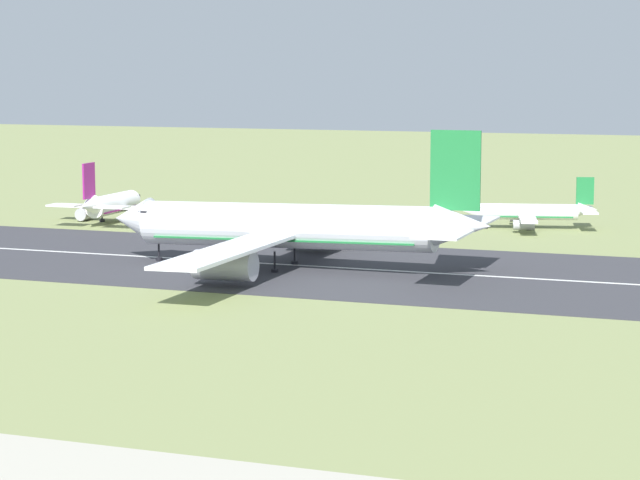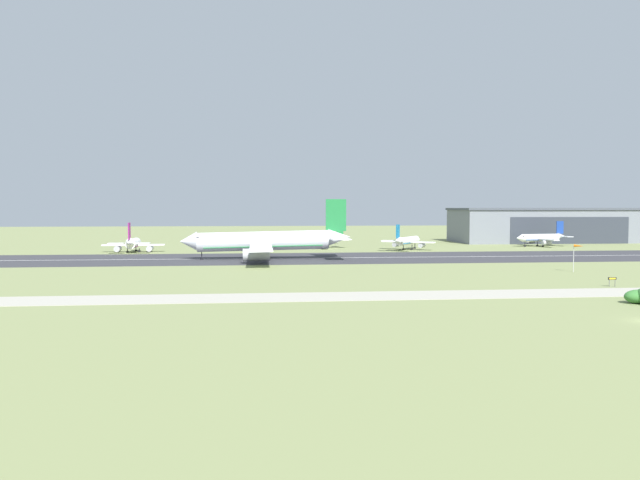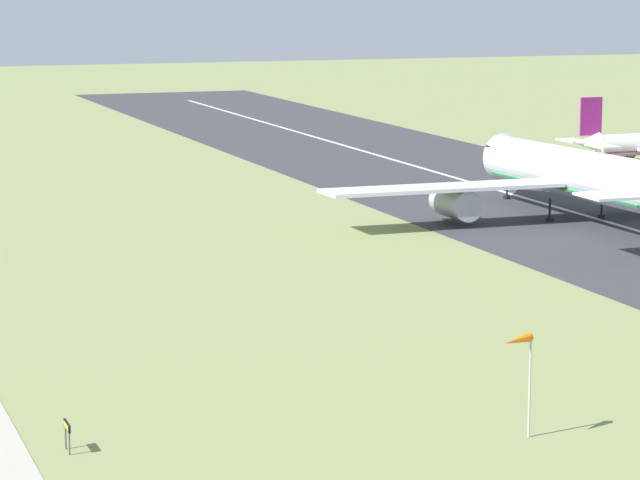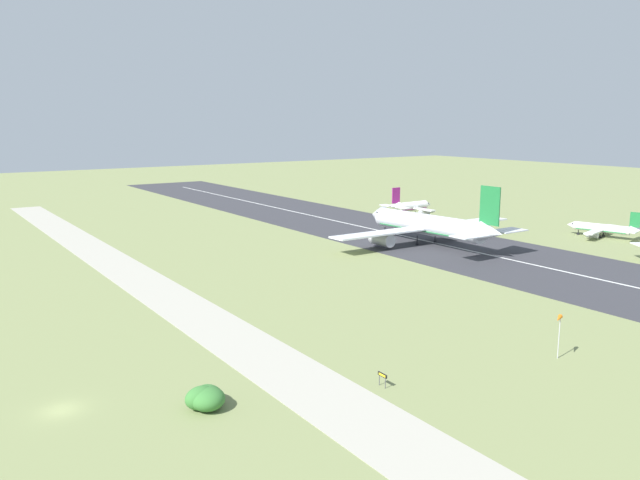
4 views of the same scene
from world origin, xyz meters
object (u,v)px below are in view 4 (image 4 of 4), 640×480
at_px(airplane_parked_far_east, 603,229).
at_px(runway_sign, 382,376).
at_px(windsock_pole, 559,321).
at_px(shrub_clump, 206,398).
at_px(airplane_landing, 428,225).
at_px(airplane_parked_centre, 411,207).

distance_m(airplane_parked_far_east, runway_sign, 122.00).
bearing_deg(windsock_pole, shrub_clump, -106.85).
xyz_separation_m(airplane_landing, windsock_pole, (69.24, -43.01, 0.63)).
distance_m(shrub_clump, runway_sign, 21.05).
relative_size(airplane_parked_centre, airplane_parked_far_east, 0.99).
bearing_deg(airplane_parked_far_east, runway_sign, -69.70).
height_order(airplane_landing, airplane_parked_centre, airplane_landing).
height_order(airplane_parked_far_east, shrub_clump, airplane_parked_far_east).
bearing_deg(airplane_parked_far_east, shrub_clump, -75.18).
bearing_deg(airplane_landing, runway_sign, -47.24).
xyz_separation_m(airplane_parked_centre, airplane_parked_far_east, (62.39, 14.16, -0.29)).
bearing_deg(shrub_clump, windsock_pole, 73.15).
bearing_deg(airplane_parked_centre, shrub_clump, -50.83).
bearing_deg(airplane_parked_centre, windsock_pole, -34.18).
relative_size(airplane_landing, shrub_clump, 10.81).
xyz_separation_m(airplane_parked_far_east, runway_sign, (42.32, -114.42, -1.15)).
relative_size(airplane_landing, airplane_parked_centre, 2.89).
relative_size(airplane_parked_far_east, runway_sign, 11.62).
height_order(airplane_landing, runway_sign, airplane_landing).
bearing_deg(airplane_parked_far_east, airplane_landing, -113.35).
distance_m(airplane_landing, shrub_clump, 103.86).
height_order(shrub_clump, windsock_pole, windsock_pole).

